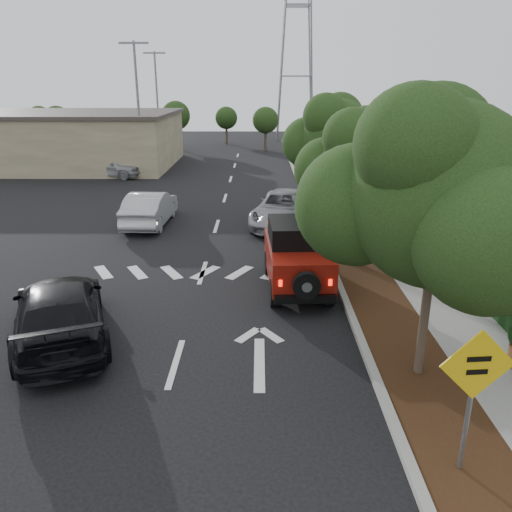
{
  "coord_description": "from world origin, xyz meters",
  "views": [
    {
      "loc": [
        1.99,
        -10.35,
        6.31
      ],
      "look_at": [
        1.9,
        3.0,
        1.67
      ],
      "focal_mm": 35.0,
      "sensor_mm": 36.0,
      "label": 1
    }
  ],
  "objects_px": {
    "silver_suv_ahead": "(285,209)",
    "red_jeep": "(297,254)",
    "black_suv_oncoming": "(60,311)",
    "speed_hump_sign": "(474,383)"
  },
  "relations": [
    {
      "from": "red_jeep",
      "to": "speed_hump_sign",
      "type": "distance_m",
      "value": 8.64
    },
    {
      "from": "red_jeep",
      "to": "black_suv_oncoming",
      "type": "distance_m",
      "value": 7.27
    },
    {
      "from": "black_suv_oncoming",
      "to": "red_jeep",
      "type": "bearing_deg",
      "value": -171.37
    },
    {
      "from": "red_jeep",
      "to": "silver_suv_ahead",
      "type": "bearing_deg",
      "value": 87.12
    },
    {
      "from": "silver_suv_ahead",
      "to": "red_jeep",
      "type": "bearing_deg",
      "value": -77.57
    },
    {
      "from": "silver_suv_ahead",
      "to": "black_suv_oncoming",
      "type": "relative_size",
      "value": 1.04
    },
    {
      "from": "speed_hump_sign",
      "to": "silver_suv_ahead",
      "type": "bearing_deg",
      "value": 92.9
    },
    {
      "from": "speed_hump_sign",
      "to": "red_jeep",
      "type": "bearing_deg",
      "value": 99.83
    },
    {
      "from": "silver_suv_ahead",
      "to": "black_suv_oncoming",
      "type": "height_order",
      "value": "black_suv_oncoming"
    },
    {
      "from": "black_suv_oncoming",
      "to": "speed_hump_sign",
      "type": "distance_m",
      "value": 9.79
    }
  ]
}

